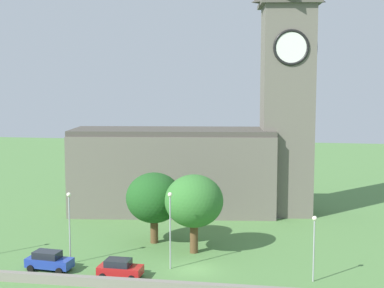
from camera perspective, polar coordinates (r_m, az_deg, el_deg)
name	(u,v)px	position (r m, az deg, el deg)	size (l,w,h in m)	color
ground_plane	(214,229)	(69.37, 2.29, -8.65)	(200.00, 200.00, 0.00)	#517F42
church	(210,146)	(76.25, 1.84, -0.21)	(33.83, 12.81, 32.05)	#666056
quay_barrier	(184,287)	(49.59, -0.84, -14.41)	(51.57, 0.70, 0.84)	gray
car_blue	(49,261)	(56.27, -14.41, -11.48)	(4.59, 2.46, 1.88)	#233D9E
car_red	(120,268)	(53.16, -7.40, -12.49)	(4.13, 2.35, 1.72)	red
streetlamp_west_mid	(69,216)	(56.79, -12.43, -7.24)	(0.44, 0.44, 7.18)	#9EA0A5
streetlamp_central	(170,218)	(53.92, -2.25, -7.61)	(0.44, 0.44, 7.52)	#9EA0A5
streetlamp_east_mid	(314,237)	(51.93, 12.38, -9.27)	(0.44, 0.44, 6.07)	#9EA0A5
tree_riverside_east	(154,198)	(62.48, -3.91, -5.53)	(6.24, 6.24, 7.96)	brown
tree_churchyard	(194,201)	(58.70, 0.20, -5.88)	(6.17, 6.17, 8.36)	brown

